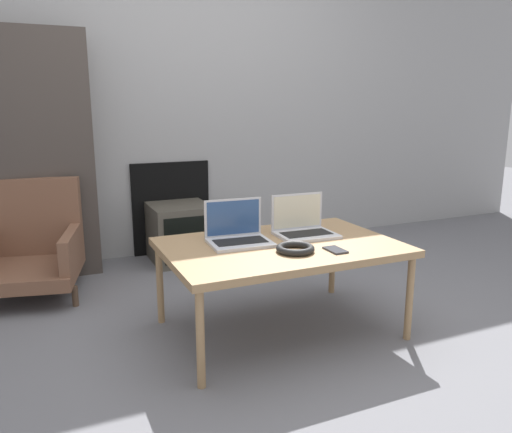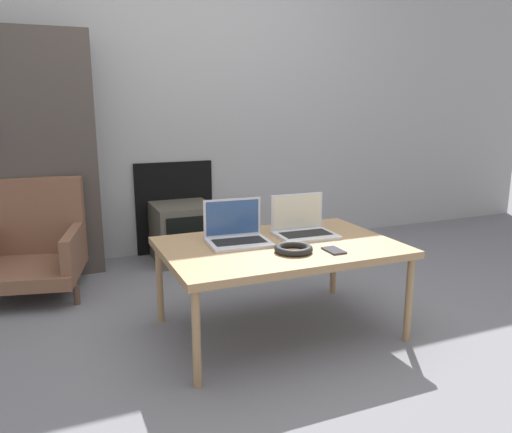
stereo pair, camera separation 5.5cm
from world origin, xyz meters
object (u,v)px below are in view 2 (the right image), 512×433
(laptop_right, at_px, (303,227))
(armchair, at_px, (33,244))
(laptop_left, at_px, (237,234))
(headphones, at_px, (293,249))
(phone, at_px, (334,250))
(tv, at_px, (183,232))

(laptop_right, height_order, armchair, armchair)
(laptop_left, distance_m, armchair, 1.42)
(laptop_left, distance_m, laptop_right, 0.37)
(laptop_right, relative_size, armchair, 0.42)
(headphones, bearing_deg, laptop_right, 53.84)
(laptop_right, relative_size, headphones, 1.70)
(phone, relative_size, tv, 0.27)
(tv, bearing_deg, headphones, -84.96)
(headphones, xyz_separation_m, armchair, (-1.15, 1.28, -0.18))
(headphones, relative_size, armchair, 0.25)
(headphones, height_order, tv, headphones)
(laptop_left, height_order, armchair, armchair)
(armchair, bearing_deg, laptop_right, -24.26)
(laptop_left, xyz_separation_m, armchair, (-0.97, 1.02, -0.21))
(headphones, bearing_deg, armchair, 132.00)
(phone, bearing_deg, laptop_right, 88.59)
(headphones, xyz_separation_m, tv, (-0.13, 1.53, -0.27))
(phone, height_order, tv, phone)
(laptop_left, height_order, headphones, laptop_left)
(laptop_left, bearing_deg, laptop_right, 3.92)
(headphones, bearing_deg, tv, 95.04)
(headphones, bearing_deg, phone, -19.06)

